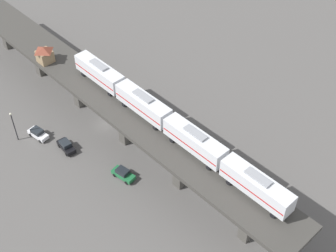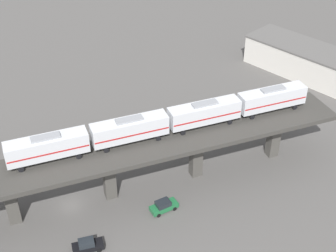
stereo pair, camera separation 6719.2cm
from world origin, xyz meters
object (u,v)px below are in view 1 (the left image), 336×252
at_px(delivery_truck, 72,67).
at_px(street_car_black, 66,146).
at_px(subway_train, 168,121).
at_px(signal_hut, 45,54).
at_px(street_car_green, 123,174).
at_px(street_lamp, 14,124).
at_px(street_car_white, 38,133).

bearing_deg(delivery_truck, street_car_black, 36.27).
distance_m(street_car_black, delivery_truck, 24.33).
height_order(subway_train, signal_hut, subway_train).
height_order(street_car_black, delivery_truck, delivery_truck).
relative_size(subway_train, signal_hut, 12.19).
distance_m(signal_hut, delivery_truck, 12.13).
bearing_deg(delivery_truck, signal_hut, 8.66).
relative_size(subway_train, street_car_green, 10.59).
height_order(street_car_black, street_lamp, street_lamp).
xyz_separation_m(subway_train, delivery_truck, (-13.57, -33.32, -9.53)).
height_order(street_car_white, street_car_black, same).
distance_m(signal_hut, street_car_green, 30.43).
relative_size(street_car_green, street_lamp, 0.66).
bearing_deg(street_car_black, signal_hut, -130.82).
distance_m(delivery_truck, street_lamp, 22.98).
bearing_deg(signal_hut, street_car_white, 28.34).
height_order(street_car_white, street_car_green, same).
relative_size(signal_hut, street_car_black, 0.84).
height_order(signal_hut, street_car_white, signal_hut).
xyz_separation_m(subway_train, signal_hut, (-5.31, -32.06, -0.74)).
xyz_separation_m(signal_hut, street_car_black, (11.34, 13.12, -9.61)).
xyz_separation_m(signal_hut, street_lamp, (14.13, 3.32, -6.44)).
distance_m(subway_train, street_car_black, 22.41).
bearing_deg(signal_hut, street_car_black, 49.18).
bearing_deg(subway_train, delivery_truck, -112.16).
bearing_deg(street_car_black, street_car_white, -88.76).
height_order(street_car_green, street_lamp, street_lamp).
xyz_separation_m(subway_train, street_car_white, (6.18, -25.87, -10.35)).
bearing_deg(subway_train, street_car_black, -72.34).
relative_size(subway_train, street_car_black, 10.23).
relative_size(signal_hut, street_car_green, 0.87).
bearing_deg(street_lamp, delivery_truck, -168.45).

